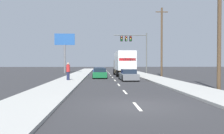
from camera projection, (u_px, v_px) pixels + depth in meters
ground_plane at (111, 75)px, 35.31m from camera, size 140.00×140.00×0.00m
sidewalk_right at (149, 77)px, 30.59m from camera, size 2.99×80.00×0.14m
sidewalk_left at (75, 77)px, 30.05m from camera, size 2.99×80.00×0.14m
lane_markings at (112, 76)px, 32.69m from camera, size 0.14×57.00×0.01m
car_blue at (99, 71)px, 37.42m from camera, size 2.00×4.48×1.26m
car_green at (100, 73)px, 29.34m from camera, size 1.86×4.64×1.32m
box_truck at (124, 62)px, 33.64m from camera, size 2.71×8.82×3.59m
car_gray at (128, 75)px, 25.31m from camera, size 1.92×4.38×1.27m
traffic_signal_mast at (132, 42)px, 41.59m from camera, size 6.21×0.69×7.48m
utility_pole_near at (219, 25)px, 16.51m from camera, size 1.80×0.28×9.24m
utility_pole_mid at (162, 41)px, 32.74m from camera, size 1.80×0.28×9.94m
roadside_billboard at (65, 45)px, 43.18m from camera, size 3.84×0.36×7.54m
pedestrian_near_corner at (68, 71)px, 23.90m from camera, size 0.38×0.38×1.86m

